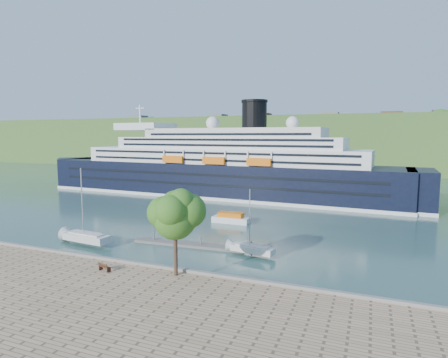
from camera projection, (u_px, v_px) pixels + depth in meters
ground at (108, 267)px, 44.39m from camera, size 400.00×400.00×0.00m
far_hillside at (308, 143)px, 176.83m from camera, size 400.00×50.00×24.00m
quay_coping at (107, 259)px, 44.07m from camera, size 220.00×0.50×0.30m
cruise_ship at (213, 149)px, 96.49m from camera, size 108.14×20.76×24.14m
park_bench at (105, 267)px, 40.40m from camera, size 1.64×0.93×0.99m
promenade_tree at (175, 229)px, 38.66m from camera, size 6.03×6.03×9.99m
floating_pontoon at (189, 244)px, 53.09m from camera, size 16.58×3.03×0.37m
sailboat_white_near at (85, 209)px, 52.88m from camera, size 8.33×3.03×10.52m
sailboat_white_far at (253, 224)px, 48.27m from camera, size 6.65×2.85×8.32m
tender_launch at (231, 218)px, 66.91m from camera, size 6.78×2.34×1.87m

